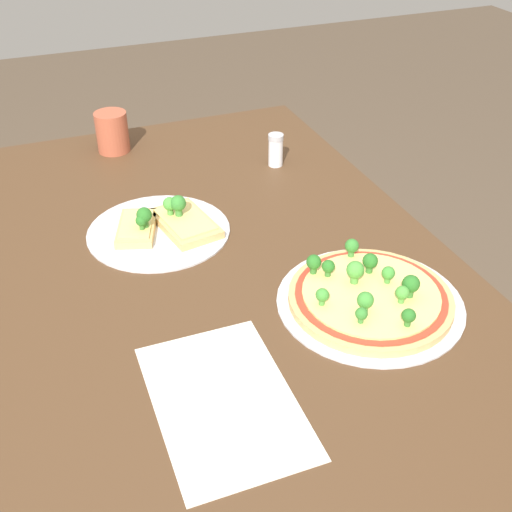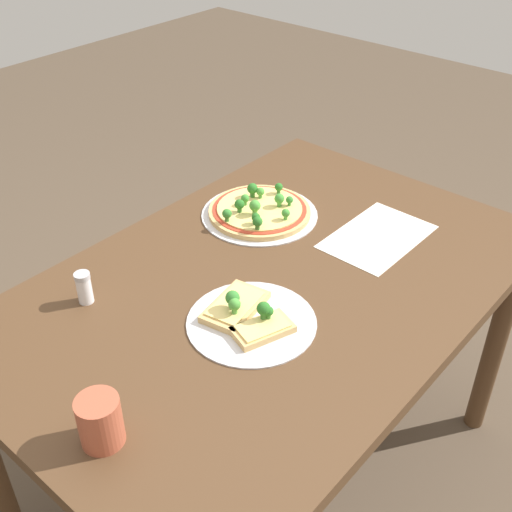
% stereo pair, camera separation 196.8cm
% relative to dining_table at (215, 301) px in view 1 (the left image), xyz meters
% --- Properties ---
extents(ground_plane, '(8.00, 8.00, 0.00)m').
position_rel_dining_table_xyz_m(ground_plane, '(0.00, 0.00, -0.67)').
color(ground_plane, brown).
extents(dining_table, '(1.36, 0.89, 0.76)m').
position_rel_dining_table_xyz_m(dining_table, '(0.00, 0.00, 0.00)').
color(dining_table, '#4C331E').
rests_on(dining_table, ground_plane).
extents(pizza_tray_whole, '(0.32, 0.32, 0.07)m').
position_rel_dining_table_xyz_m(pizza_tray_whole, '(0.21, 0.21, 0.11)').
color(pizza_tray_whole, silver).
rests_on(pizza_tray_whole, dining_table).
extents(pizza_tray_slice, '(0.29, 0.29, 0.07)m').
position_rel_dining_table_xyz_m(pizza_tray_slice, '(-0.15, -0.06, 0.10)').
color(pizza_tray_slice, silver).
rests_on(pizza_tray_slice, dining_table).
extents(drinking_cup, '(0.08, 0.08, 0.10)m').
position_rel_dining_table_xyz_m(drinking_cup, '(-0.56, -0.07, 0.14)').
color(drinking_cup, '#AD5138').
rests_on(drinking_cup, dining_table).
extents(condiment_shaker, '(0.04, 0.04, 0.08)m').
position_rel_dining_table_xyz_m(condiment_shaker, '(-0.33, 0.27, 0.13)').
color(condiment_shaker, silver).
rests_on(condiment_shaker, dining_table).
extents(paper_menu, '(0.30, 0.20, 0.00)m').
position_rel_dining_table_xyz_m(paper_menu, '(0.33, -0.09, 0.09)').
color(paper_menu, silver).
rests_on(paper_menu, dining_table).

